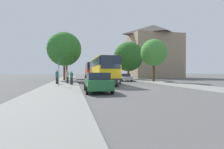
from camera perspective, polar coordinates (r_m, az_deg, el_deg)
The scene contains 17 objects.
ground_plane at distance 19.54m, azimuth 4.34°, elevation -4.12°, with size 300.00×300.00×0.00m, color #565454.
sidewalk_left at distance 18.73m, azimuth -16.66°, elevation -4.13°, with size 4.00×120.00×0.15m, color gray.
sidewalk_right at distance 22.58m, azimuth 21.62°, elevation -3.32°, with size 4.00×120.00×0.15m, color gray.
building_right_background at distance 53.61m, azimuth 13.47°, elevation 7.35°, with size 14.07×10.55×15.69m.
bus_front at distance 24.17m, azimuth -3.18°, elevation 1.26°, with size 2.76×11.06×3.52m.
bus_middle at distance 37.65m, azimuth -6.50°, elevation 1.10°, with size 3.02×10.23×3.56m.
parked_car_left_curb at distance 14.52m, azimuth -4.69°, elevation -2.50°, with size 2.17×4.61×1.62m.
parked_car_right_near at distance 32.25m, azimuth 4.27°, elevation -0.89°, with size 2.02×4.16×1.41m.
parked_car_right_far at distance 45.86m, azimuth -0.70°, elevation -0.29°, with size 2.00×4.26×1.62m.
bus_stop_sign at distance 19.76m, azimuth -17.02°, elevation 1.21°, with size 0.08×0.45×2.71m.
pedestrian_waiting_near at distance 21.78m, azimuth -13.07°, elevation -1.04°, with size 0.36×0.36×1.66m.
pedestrian_waiting_far at distance 24.48m, azimuth -14.35°, elevation -0.72°, with size 0.36×0.36×1.76m.
pedestrian_walking_back at distance 23.53m, azimuth -17.53°, elevation -0.75°, with size 0.36×0.36×1.79m.
tree_left_near at distance 34.54m, azimuth -15.32°, elevation 8.02°, with size 6.38×6.38×9.09m.
tree_left_far at distance 46.20m, azimuth -14.58°, elevation 5.82°, with size 4.91×4.91×8.09m.
tree_right_near at distance 29.67m, azimuth 13.48°, elevation 6.96°, with size 4.35×4.35×6.92m.
tree_right_mid at distance 39.03m, azimuth 5.40°, elevation 5.83°, with size 6.53×6.53×8.24m.
Camera 1 is at (-5.68, -18.62, 1.65)m, focal length 28.00 mm.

